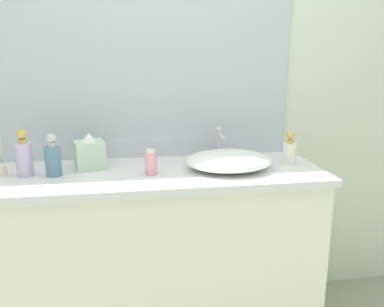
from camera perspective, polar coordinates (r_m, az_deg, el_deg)
bathroom_wall_rear at (r=2.07m, az=-5.30°, el=12.12°), size 6.00×0.06×2.60m
vanity_counter at (r=1.98m, az=-5.18°, el=-14.34°), size 1.56×0.55×0.85m
wall_mirror_panel at (r=2.03m, az=-6.46°, el=17.43°), size 1.46×0.01×1.28m
sink_basin at (r=1.84m, az=5.36°, el=-1.01°), size 0.41×0.34×0.08m
faucet at (r=2.00m, az=4.06°, el=1.85°), size 0.03×0.13×0.16m
soap_dispenser at (r=1.82m, az=-19.53°, el=-0.70°), size 0.07×0.07×0.19m
lotion_bottle at (r=1.75m, az=-5.99°, el=-1.35°), size 0.05×0.05×0.11m
perfume_bottle at (r=1.86m, az=-23.19°, el=-0.45°), size 0.07×0.07×0.21m
spray_can at (r=1.98m, az=13.96°, el=0.37°), size 0.07×0.07×0.16m
tissue_box at (r=1.90m, az=-14.63°, el=0.03°), size 0.16×0.16×0.17m
candle_jar at (r=1.92m, az=-25.90°, el=-2.32°), size 0.05×0.05×0.04m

